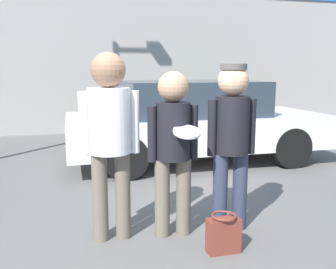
{
  "coord_description": "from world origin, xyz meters",
  "views": [
    {
      "loc": [
        -0.93,
        -3.46,
        1.65
      ],
      "look_at": [
        0.03,
        0.19,
        1.0
      ],
      "focal_mm": 40.0,
      "sensor_mm": 36.0,
      "label": 1
    }
  ],
  "objects_px": {
    "person_left": "(110,128)",
    "handbag": "(223,234)",
    "parked_car_near": "(195,121)",
    "person_middle_with_frisbee": "(173,141)",
    "person_right": "(232,132)",
    "shrub": "(203,110)"
  },
  "relations": [
    {
      "from": "person_left",
      "to": "person_right",
      "type": "bearing_deg",
      "value": -4.21
    },
    {
      "from": "person_middle_with_frisbee",
      "to": "person_right",
      "type": "xyz_separation_m",
      "value": [
        0.6,
        -0.03,
        0.06
      ]
    },
    {
      "from": "person_right",
      "to": "handbag",
      "type": "relative_size",
      "value": 4.74
    },
    {
      "from": "person_left",
      "to": "parked_car_near",
      "type": "distance_m",
      "value": 3.38
    },
    {
      "from": "person_middle_with_frisbee",
      "to": "shrub",
      "type": "xyz_separation_m",
      "value": [
        2.45,
        5.85,
        -0.36
      ]
    },
    {
      "from": "parked_car_near",
      "to": "shrub",
      "type": "bearing_deg",
      "value": 67.24
    },
    {
      "from": "person_left",
      "to": "person_middle_with_frisbee",
      "type": "bearing_deg",
      "value": -5.88
    },
    {
      "from": "person_right",
      "to": "handbag",
      "type": "xyz_separation_m",
      "value": [
        -0.26,
        -0.45,
        -0.86
      ]
    },
    {
      "from": "shrub",
      "to": "person_middle_with_frisbee",
      "type": "bearing_deg",
      "value": -112.68
    },
    {
      "from": "shrub",
      "to": "handbag",
      "type": "relative_size",
      "value": 3.35
    },
    {
      "from": "person_right",
      "to": "parked_car_near",
      "type": "xyz_separation_m",
      "value": [
        0.6,
        2.92,
        -0.29
      ]
    },
    {
      "from": "parked_car_near",
      "to": "person_left",
      "type": "bearing_deg",
      "value": -122.58
    },
    {
      "from": "person_right",
      "to": "parked_car_near",
      "type": "bearing_deg",
      "value": 78.38
    },
    {
      "from": "person_middle_with_frisbee",
      "to": "parked_car_near",
      "type": "xyz_separation_m",
      "value": [
        1.2,
        2.89,
        -0.23
      ]
    },
    {
      "from": "person_left",
      "to": "person_right",
      "type": "relative_size",
      "value": 1.06
    },
    {
      "from": "person_left",
      "to": "shrub",
      "type": "bearing_deg",
      "value": 62.22
    },
    {
      "from": "person_left",
      "to": "person_middle_with_frisbee",
      "type": "height_order",
      "value": "person_left"
    },
    {
      "from": "person_left",
      "to": "shrub",
      "type": "height_order",
      "value": "person_left"
    },
    {
      "from": "person_right",
      "to": "handbag",
      "type": "height_order",
      "value": "person_right"
    },
    {
      "from": "shrub",
      "to": "person_left",
      "type": "bearing_deg",
      "value": -117.78
    },
    {
      "from": "person_left",
      "to": "handbag",
      "type": "xyz_separation_m",
      "value": [
        0.95,
        -0.54,
        -0.93
      ]
    },
    {
      "from": "person_right",
      "to": "shrub",
      "type": "relative_size",
      "value": 1.42
    }
  ]
}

